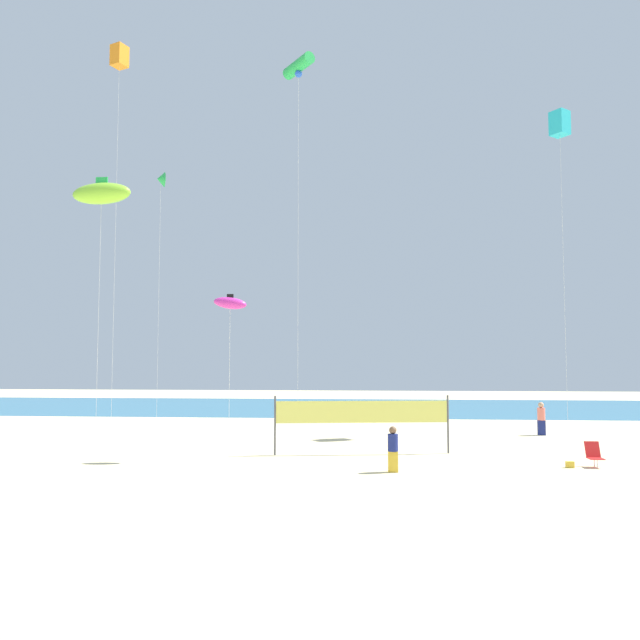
# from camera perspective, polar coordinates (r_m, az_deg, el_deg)

# --- Properties ---
(ground_plane) EXTENTS (120.00, 120.00, 0.00)m
(ground_plane) POSITION_cam_1_polar(r_m,az_deg,el_deg) (17.20, 0.21, -16.79)
(ground_plane) COLOR beige
(ocean_band) EXTENTS (120.00, 20.00, 0.01)m
(ocean_band) POSITION_cam_1_polar(r_m,az_deg,el_deg) (50.18, 3.10, -8.24)
(ocean_band) COLOR teal
(ocean_band) RESTS_ON ground
(beachgoer_navy_shirt) EXTENTS (0.36, 0.36, 1.57)m
(beachgoer_navy_shirt) POSITION_cam_1_polar(r_m,az_deg,el_deg) (21.37, 6.94, -11.93)
(beachgoer_navy_shirt) COLOR gold
(beachgoer_navy_shirt) RESTS_ON ground
(beachgoer_coral_shirt) EXTENTS (0.39, 0.39, 1.69)m
(beachgoer_coral_shirt) POSITION_cam_1_polar(r_m,az_deg,el_deg) (33.36, 20.27, -8.68)
(beachgoer_coral_shirt) COLOR navy
(beachgoer_coral_shirt) RESTS_ON ground
(folding_beach_chair) EXTENTS (0.52, 0.65, 0.89)m
(folding_beach_chair) POSITION_cam_1_polar(r_m,az_deg,el_deg) (24.41, 24.56, -11.48)
(folding_beach_chair) COLOR red
(folding_beach_chair) RESTS_ON ground
(volleyball_net) EXTENTS (7.19, 1.09, 2.40)m
(volleyball_net) POSITION_cam_1_polar(r_m,az_deg,el_deg) (25.13, 4.03, -8.92)
(volleyball_net) COLOR #4C4C51
(volleyball_net) RESTS_ON ground
(beach_handbag) EXTENTS (0.28, 0.14, 0.23)m
(beach_handbag) POSITION_cam_1_polar(r_m,az_deg,el_deg) (23.91, 22.64, -12.55)
(beach_handbag) COLOR gold
(beach_handbag) RESTS_ON ground
(kite_green_delta) EXTENTS (0.81, 1.01, 15.22)m
(kite_green_delta) POSITION_cam_1_polar(r_m,az_deg,el_deg) (38.42, -14.87, 12.72)
(kite_green_delta) COLOR silver
(kite_green_delta) RESTS_ON ground
(kite_lime_inflatable) EXTENTS (2.68, 1.04, 11.76)m
(kite_lime_inflatable) POSITION_cam_1_polar(r_m,az_deg,el_deg) (28.10, -20.03, 11.21)
(kite_lime_inflatable) COLOR silver
(kite_lime_inflatable) RESTS_ON ground
(kite_magenta_inflatable) EXTENTS (1.39, 0.54, 6.50)m
(kite_magenta_inflatable) POSITION_cam_1_polar(r_m,az_deg,el_deg) (24.23, -8.53, 1.58)
(kite_magenta_inflatable) COLOR silver
(kite_magenta_inflatable) RESTS_ON ground
(kite_green_tube) EXTENTS (1.75, 1.98, 18.72)m
(kite_green_tube) POSITION_cam_1_polar(r_m,az_deg,el_deg) (32.30, -2.05, 22.87)
(kite_green_tube) COLOR silver
(kite_green_tube) RESTS_ON ground
(kite_orange_box) EXTENTS (0.91, 0.91, 20.33)m
(kite_orange_box) POSITION_cam_1_polar(r_m,az_deg,el_deg) (35.92, -18.50, 22.58)
(kite_orange_box) COLOR silver
(kite_orange_box) RESTS_ON ground
(kite_cyan_box) EXTENTS (1.18, 1.18, 17.66)m
(kite_cyan_box) POSITION_cam_1_polar(r_m,az_deg,el_deg) (37.52, 21.79, 16.90)
(kite_cyan_box) COLOR silver
(kite_cyan_box) RESTS_ON ground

